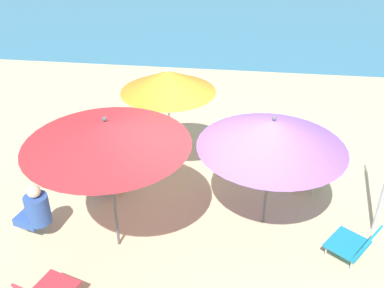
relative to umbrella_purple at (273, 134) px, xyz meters
name	(u,v)px	position (x,y,z in m)	size (l,w,h in m)	color
ground_plane	(225,217)	(-0.59, 0.03, -1.54)	(40.00, 40.00, 0.00)	#CCB789
sea_water	(246,6)	(-0.59, 14.37, -1.54)	(40.00, 16.00, 0.01)	teal
umbrella_purple	(273,134)	(0.00, 0.00, 0.00)	(2.07, 2.07, 1.81)	#4C4C51
umbrella_red	(106,133)	(-2.06, -0.76, 0.28)	(2.10, 2.10, 2.05)	#4C4C51
umbrella_orange	(168,81)	(-1.64, 1.14, 0.20)	(1.55, 1.55, 1.98)	silver
beach_chair_a	(355,244)	(1.21, -0.62, -1.27)	(0.76, 0.76, 0.55)	teal
beach_chair_c	(308,169)	(0.75, 1.09, -1.25)	(0.61, 0.67, 0.56)	white
person_a	(105,173)	(-2.58, 0.37, -1.13)	(0.45, 0.55, 0.86)	#2D519E
person_b	(35,210)	(-3.26, -0.72, -1.09)	(0.56, 0.41, 0.90)	#2D519E
person_c	(229,138)	(-0.64, 1.78, -1.12)	(0.36, 0.56, 0.88)	#2D519E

